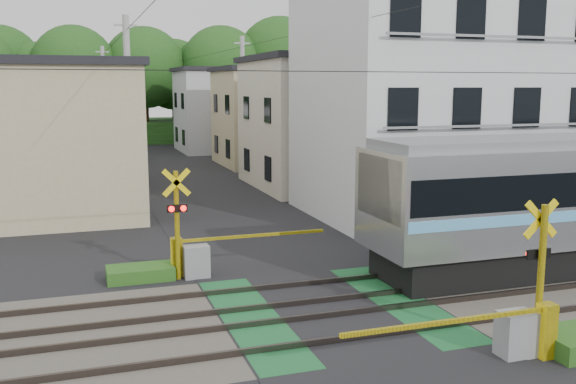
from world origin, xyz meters
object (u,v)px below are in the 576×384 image
object	(u,v)px
crossing_signal_far	(193,252)
pedestrian	(143,150)
apartment_block	(437,101)
crossing_signal_near	(522,322)

from	to	relation	value
crossing_signal_far	pedestrian	bearing A→B (deg)	86.83
crossing_signal_far	apartment_block	world-z (taller)	apartment_block
crossing_signal_far	apartment_block	bearing A→B (deg)	27.78
crossing_signal_far	apartment_block	xyz separation A→B (m)	(11.09, 5.84, 3.94)
crossing_signal_near	pedestrian	size ratio (longest dim) A/B	2.94
crossing_signal_far	pedestrian	distance (m)	28.64
crossing_signal_near	crossing_signal_far	xyz separation A→B (m)	(-5.17, 7.31, 0.00)
crossing_signal_near	pedestrian	bearing A→B (deg)	95.71
crossing_signal_far	pedestrian	world-z (taller)	crossing_signal_far
apartment_block	pedestrian	size ratio (longest dim) A/B	6.32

